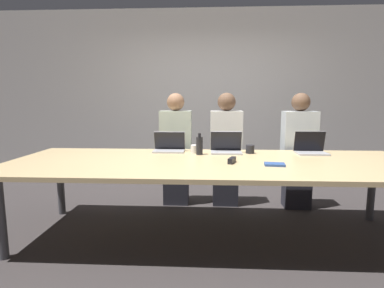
% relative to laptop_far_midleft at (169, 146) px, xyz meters
% --- Properties ---
extents(ground_plane, '(24.00, 24.00, 0.00)m').
position_rel_laptop_far_midleft_xyz_m(ground_plane, '(0.49, -0.52, -0.83)').
color(ground_plane, '#383333').
extents(curtain_wall, '(12.00, 0.06, 2.80)m').
position_rel_laptop_far_midleft_xyz_m(curtain_wall, '(0.49, 1.62, 0.57)').
color(curtain_wall, '#BCB7B2').
rests_on(curtain_wall, ground_plane).
extents(conference_table, '(3.96, 1.40, 0.77)m').
position_rel_laptop_far_midleft_xyz_m(conference_table, '(0.49, -0.52, -0.12)').
color(conference_table, '#D6B77F').
rests_on(conference_table, ground_plane).
extents(laptop_far_midleft, '(0.36, 0.23, 0.23)m').
position_rel_laptop_far_midleft_xyz_m(laptop_far_midleft, '(0.00, 0.00, 0.00)').
color(laptop_far_midleft, '#B7B7BC').
rests_on(laptop_far_midleft, conference_table).
extents(person_far_midleft, '(0.40, 0.24, 1.44)m').
position_rel_laptop_far_midleft_xyz_m(person_far_midleft, '(0.03, 0.45, -0.13)').
color(person_far_midleft, '#2D2D38').
rests_on(person_far_midleft, ground_plane).
extents(cup_far_midleft, '(0.09, 0.09, 0.09)m').
position_rel_laptop_far_midleft_xyz_m(cup_far_midleft, '(0.30, -0.09, -0.02)').
color(cup_far_midleft, white).
rests_on(cup_far_midleft, conference_table).
extents(laptop_far_center, '(0.35, 0.24, 0.24)m').
position_rel_laptop_far_midleft_xyz_m(laptop_far_center, '(0.65, -0.05, 0.00)').
color(laptop_far_center, '#B7B7BC').
rests_on(laptop_far_center, conference_table).
extents(person_far_center, '(0.40, 0.24, 1.45)m').
position_rel_laptop_far_midleft_xyz_m(person_far_center, '(0.67, 0.44, -0.13)').
color(person_far_center, '#2D2D38').
rests_on(person_far_center, ground_plane).
extents(cup_far_center, '(0.09, 0.09, 0.09)m').
position_rel_laptop_far_midleft_xyz_m(cup_far_center, '(0.91, -0.08, -0.02)').
color(cup_far_center, '#232328').
rests_on(cup_far_center, conference_table).
extents(bottle_far_center, '(0.07, 0.07, 0.23)m').
position_rel_laptop_far_midleft_xyz_m(bottle_far_center, '(0.35, -0.18, 0.03)').
color(bottle_far_center, black).
rests_on(bottle_far_center, conference_table).
extents(laptop_far_right, '(0.33, 0.24, 0.25)m').
position_rel_laptop_far_midleft_xyz_m(laptop_far_right, '(1.57, -0.06, 0.00)').
color(laptop_far_right, '#B7B7BC').
rests_on(laptop_far_right, conference_table).
extents(person_far_right, '(0.40, 0.24, 1.44)m').
position_rel_laptop_far_midleft_xyz_m(person_far_right, '(1.57, 0.38, -0.13)').
color(person_far_right, '#2D2D38').
rests_on(person_far_right, ground_plane).
extents(stapler, '(0.09, 0.16, 0.05)m').
position_rel_laptop_far_midleft_xyz_m(stapler, '(0.67, -0.61, -0.04)').
color(stapler, black).
rests_on(stapler, conference_table).
extents(notebook, '(0.19, 0.14, 0.02)m').
position_rel_laptop_far_midleft_xyz_m(notebook, '(1.04, -0.70, -0.06)').
color(notebook, '#2D4C8C').
rests_on(notebook, conference_table).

